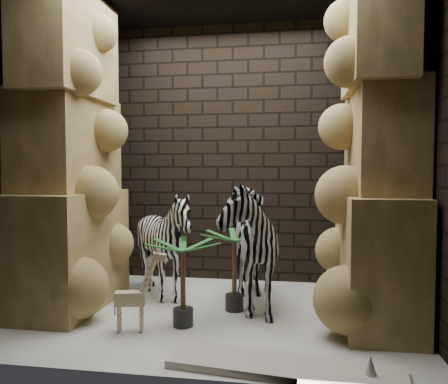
% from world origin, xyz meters
% --- Properties ---
extents(floor, '(3.50, 3.50, 0.00)m').
position_xyz_m(floor, '(0.00, 0.00, 0.00)').
color(floor, white).
rests_on(floor, ground).
extents(wall_back, '(3.50, 0.00, 3.50)m').
position_xyz_m(wall_back, '(0.00, 1.25, 1.50)').
color(wall_back, black).
rests_on(wall_back, ground).
extents(wall_front, '(3.50, 0.00, 3.50)m').
position_xyz_m(wall_front, '(0.00, -1.25, 1.50)').
color(wall_front, black).
rests_on(wall_front, ground).
extents(wall_left, '(0.00, 3.00, 3.00)m').
position_xyz_m(wall_left, '(-1.75, 0.00, 1.50)').
color(wall_left, black).
rests_on(wall_left, ground).
extents(wall_right, '(0.00, 3.00, 3.00)m').
position_xyz_m(wall_right, '(1.75, 0.00, 1.50)').
color(wall_right, black).
rests_on(wall_right, ground).
extents(rock_pillar_left, '(0.68, 1.30, 3.00)m').
position_xyz_m(rock_pillar_left, '(-1.40, 0.00, 1.50)').
color(rock_pillar_left, tan).
rests_on(rock_pillar_left, floor).
extents(rock_pillar_right, '(0.58, 1.25, 3.00)m').
position_xyz_m(rock_pillar_right, '(1.42, 0.00, 1.50)').
color(rock_pillar_right, tan).
rests_on(rock_pillar_right, floor).
extents(zebra_right, '(0.97, 1.34, 1.43)m').
position_xyz_m(zebra_right, '(0.23, 0.23, 0.71)').
color(zebra_right, white).
rests_on(zebra_right, floor).
extents(zebra_left, '(0.97, 1.16, 0.99)m').
position_xyz_m(zebra_left, '(-0.57, 0.36, 0.50)').
color(zebra_left, white).
rests_on(zebra_left, floor).
extents(giraffe_toy, '(0.38, 0.19, 0.70)m').
position_xyz_m(giraffe_toy, '(-0.58, -0.55, 0.35)').
color(giraffe_toy, beige).
rests_on(giraffe_toy, floor).
extents(palm_front, '(0.36, 0.36, 0.76)m').
position_xyz_m(palm_front, '(0.18, 0.12, 0.38)').
color(palm_front, '#195B20').
rests_on(palm_front, floor).
extents(palm_back, '(0.36, 0.36, 0.74)m').
position_xyz_m(palm_back, '(-0.19, -0.35, 0.37)').
color(palm_back, '#195B20').
rests_on(palm_back, floor).
extents(surfboard, '(1.56, 0.57, 0.05)m').
position_xyz_m(surfboard, '(0.66, -1.05, 0.03)').
color(surfboard, beige).
rests_on(surfboard, floor).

